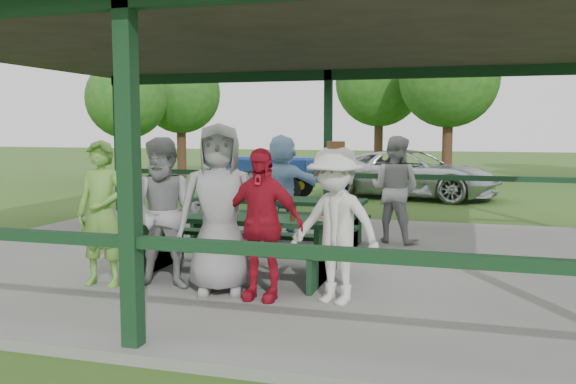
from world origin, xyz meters
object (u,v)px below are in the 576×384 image
(picnic_table_near, at_px, (237,238))
(spectator_lblue, at_px, (283,185))
(contestant_red, at_px, (260,224))
(pickup_truck, at_px, (411,174))
(contestant_grey_left, at_px, (166,214))
(contestant_grey_mid, at_px, (219,209))
(spectator_blue, at_px, (216,177))
(farm_trailer, at_px, (266,177))
(contestant_green, at_px, (102,214))
(spectator_grey, at_px, (395,189))
(picnic_table_far, at_px, (279,216))
(contestant_white_fedora, at_px, (335,225))

(picnic_table_near, bearing_deg, spectator_lblue, 95.63)
(contestant_red, distance_m, pickup_truck, 11.18)
(contestant_grey_left, relative_size, contestant_grey_mid, 0.92)
(spectator_blue, xyz_separation_m, farm_trailer, (-0.78, 5.34, -0.45))
(contestant_green, xyz_separation_m, spectator_grey, (2.98, 3.74, 0.01))
(spectator_grey, bearing_deg, contestant_red, 92.92)
(contestant_red, relative_size, spectator_grey, 0.95)
(pickup_truck, bearing_deg, contestant_red, -171.08)
(contestant_grey_left, height_order, pickup_truck, contestant_grey_left)
(spectator_blue, height_order, spectator_grey, spectator_blue)
(contestant_grey_mid, distance_m, spectator_blue, 4.60)
(picnic_table_far, relative_size, contestant_white_fedora, 1.58)
(picnic_table_near, bearing_deg, spectator_blue, 116.80)
(contestant_grey_mid, xyz_separation_m, contestant_red, (0.52, -0.12, -0.13))
(contestant_grey_mid, height_order, pickup_truck, contestant_grey_mid)
(contestant_white_fedora, height_order, farm_trailer, contestant_white_fedora)
(picnic_table_far, relative_size, spectator_lblue, 1.55)
(contestant_grey_mid, relative_size, spectator_lblue, 1.09)
(contestant_green, distance_m, contestant_grey_left, 0.79)
(contestant_red, height_order, spectator_blue, spectator_blue)
(farm_trailer, bearing_deg, contestant_white_fedora, -67.71)
(contestant_red, relative_size, contestant_white_fedora, 0.96)
(spectator_lblue, bearing_deg, contestant_green, 83.49)
(contestant_green, xyz_separation_m, contestant_red, (1.96, -0.02, -0.03))
(spectator_blue, bearing_deg, contestant_red, 134.01)
(contestant_green, relative_size, contestant_grey_mid, 0.90)
(pickup_truck, bearing_deg, contestant_green, 179.05)
(farm_trailer, bearing_deg, pickup_truck, 21.34)
(contestant_grey_mid, distance_m, contestant_red, 0.55)
(spectator_blue, bearing_deg, spectator_lblue, 177.97)
(picnic_table_far, bearing_deg, spectator_lblue, 103.25)
(picnic_table_far, bearing_deg, contestant_red, -76.61)
(picnic_table_far, xyz_separation_m, farm_trailer, (-2.43, 6.74, 0.02))
(contestant_red, height_order, spectator_grey, spectator_grey)
(contestant_grey_left, bearing_deg, contestant_green, 174.70)
(contestant_grey_left, xyz_separation_m, pickup_truck, (1.83, 11.06, -0.30))
(contestant_white_fedora, xyz_separation_m, spectator_lblue, (-1.73, 3.80, 0.04))
(picnic_table_near, distance_m, contestant_white_fedora, 1.71)
(contestant_green, height_order, contestant_grey_mid, contestant_grey_mid)
(picnic_table_near, height_order, contestant_green, contestant_green)
(contestant_grey_left, xyz_separation_m, spectator_grey, (2.19, 3.65, -0.01))
(contestant_grey_left, relative_size, spectator_lblue, 1.00)
(spectator_blue, height_order, farm_trailer, spectator_blue)
(picnic_table_near, height_order, spectator_lblue, spectator_lblue)
(picnic_table_far, height_order, contestant_grey_mid, contestant_grey_mid)
(picnic_table_far, xyz_separation_m, contestant_red, (0.70, -2.94, 0.34))
(spectator_lblue, relative_size, spectator_grey, 1.01)
(picnic_table_far, distance_m, contestant_grey_left, 2.90)
(spectator_lblue, bearing_deg, contestant_red, 111.93)
(spectator_blue, bearing_deg, contestant_grey_mid, 128.98)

